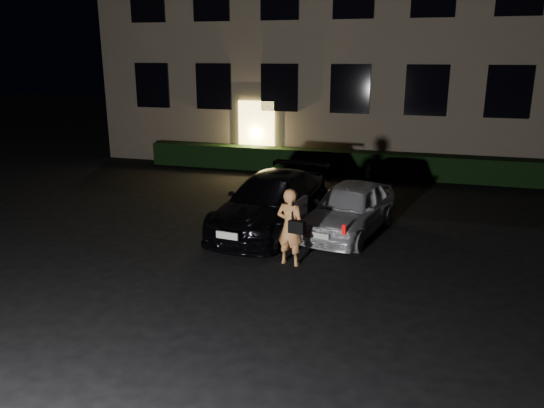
% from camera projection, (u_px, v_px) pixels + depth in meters
% --- Properties ---
extents(ground, '(80.00, 80.00, 0.00)m').
position_uv_depth(ground, '(255.00, 298.00, 9.48)').
color(ground, black).
rests_on(ground, ground).
extents(building, '(20.00, 8.11, 12.00)m').
position_uv_depth(building, '(367.00, 8.00, 21.67)').
color(building, '#6E604E').
rests_on(building, ground).
extents(hedge, '(15.00, 0.70, 0.85)m').
position_uv_depth(hedge, '(345.00, 163.00, 19.05)').
color(hedge, black).
rests_on(hedge, ground).
extents(sedan, '(2.38, 4.86, 1.35)m').
position_uv_depth(sedan, '(272.00, 202.00, 13.08)').
color(sedan, black).
rests_on(sedan, ground).
extents(hatch, '(2.21, 3.89, 1.25)m').
position_uv_depth(hatch, '(350.00, 208.00, 12.78)').
color(hatch, silver).
rests_on(hatch, ground).
extents(man, '(0.68, 0.50, 1.62)m').
position_uv_depth(man, '(290.00, 227.00, 10.80)').
color(man, '#F19953').
rests_on(man, ground).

